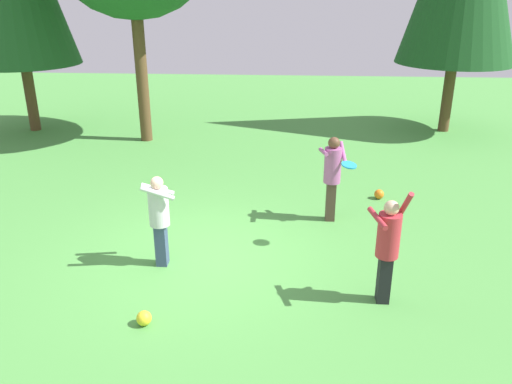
# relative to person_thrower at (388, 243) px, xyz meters

# --- Properties ---
(ground_plane) EXTENTS (40.00, 40.00, 0.00)m
(ground_plane) POSITION_rel_person_thrower_xyz_m (-3.03, 1.18, -0.99)
(ground_plane) COLOR #4C9342
(person_thrower) EXTENTS (0.58, 0.58, 1.84)m
(person_thrower) POSITION_rel_person_thrower_xyz_m (0.00, 0.00, 0.00)
(person_thrower) COLOR black
(person_thrower) RESTS_ON ground_plane
(person_catcher) EXTENTS (0.56, 0.65, 1.76)m
(person_catcher) POSITION_rel_person_thrower_xyz_m (-0.61, 2.92, 0.06)
(person_catcher) COLOR #4C382D
(person_catcher) RESTS_ON ground_plane
(person_bystander) EXTENTS (0.65, 0.60, 1.61)m
(person_bystander) POSITION_rel_person_thrower_xyz_m (-3.62, 0.88, -0.04)
(person_bystander) COLOR #38476B
(person_bystander) RESTS_ON ground_plane
(frisbee) EXTENTS (0.38, 0.38, 0.08)m
(frisbee) POSITION_rel_person_thrower_xyz_m (-0.44, 1.69, 0.62)
(frisbee) COLOR #2393D1
(ball_yellow) EXTENTS (0.22, 0.22, 0.22)m
(ball_yellow) POSITION_rel_person_thrower_xyz_m (-3.48, -0.84, -0.88)
(ball_yellow) COLOR yellow
(ball_yellow) RESTS_ON ground_plane
(ball_orange) EXTENTS (0.22, 0.22, 0.22)m
(ball_orange) POSITION_rel_person_thrower_xyz_m (0.58, 4.12, -0.88)
(ball_orange) COLOR orange
(ball_orange) RESTS_ON ground_plane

